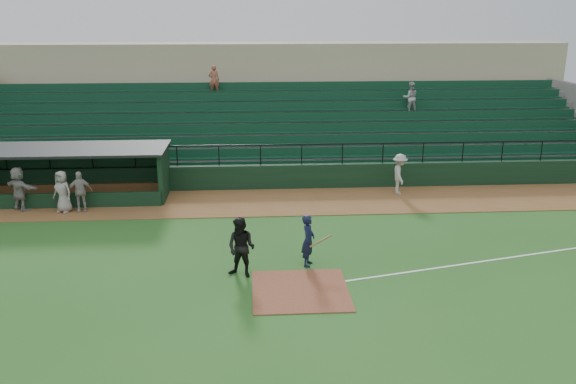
{
  "coord_description": "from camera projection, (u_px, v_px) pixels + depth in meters",
  "views": [
    {
      "loc": [
        -1.47,
        -17.79,
        8.4
      ],
      "look_at": [
        0.0,
        5.0,
        1.4
      ],
      "focal_mm": 37.05,
      "sensor_mm": 36.0,
      "label": 1
    }
  ],
  "objects": [
    {
      "name": "stadium_structure",
      "position": [
        275.0,
        120.0,
        34.55
      ],
      "size": [
        38.0,
        13.08,
        6.4
      ],
      "color": "black",
      "rests_on": "ground"
    },
    {
      "name": "dugout_player_b",
      "position": [
        62.0,
        191.0,
        25.52
      ],
      "size": [
        1.05,
        0.91,
        1.82
      ],
      "primitive_type": "imported",
      "rotation": [
        0.0,
        0.0,
        -0.44
      ],
      "color": "gray",
      "rests_on": "warning_track"
    },
    {
      "name": "umpire",
      "position": [
        241.0,
        248.0,
        19.31
      ],
      "size": [
        1.21,
        1.11,
        2.02
      ],
      "primitive_type": "imported",
      "rotation": [
        0.0,
        0.0,
        -0.44
      ],
      "color": "black",
      "rests_on": "ground"
    },
    {
      "name": "warning_track",
      "position": [
        284.0,
        202.0,
        27.15
      ],
      "size": [
        40.0,
        4.0,
        0.03
      ],
      "primitive_type": "cube",
      "color": "brown",
      "rests_on": "ground"
    },
    {
      "name": "foul_line",
      "position": [
        518.0,
        256.0,
        21.16
      ],
      "size": [
        17.49,
        4.44,
        0.01
      ],
      "primitive_type": "cube",
      "rotation": [
        0.0,
        0.0,
        0.24
      ],
      "color": "white",
      "rests_on": "ground"
    },
    {
      "name": "dugout",
      "position": [
        73.0,
        169.0,
        27.65
      ],
      "size": [
        8.9,
        3.2,
        2.42
      ],
      "color": "black",
      "rests_on": "ground"
    },
    {
      "name": "batter_at_plate",
      "position": [
        308.0,
        240.0,
        20.19
      ],
      "size": [
        1.1,
        0.76,
        1.81
      ],
      "color": "black",
      "rests_on": "ground"
    },
    {
      "name": "ground",
      "position": [
        298.0,
        277.0,
        19.53
      ],
      "size": [
        90.0,
        90.0,
        0.0
      ],
      "primitive_type": "plane",
      "color": "#21531B",
      "rests_on": "ground"
    },
    {
      "name": "dugout_player_c",
      "position": [
        19.0,
        189.0,
        25.71
      ],
      "size": [
        1.83,
        1.43,
        1.94
      ],
      "primitive_type": "imported",
      "rotation": [
        0.0,
        0.0,
        2.59
      ],
      "color": "gray",
      "rests_on": "warning_track"
    },
    {
      "name": "dugout_player_a",
      "position": [
        80.0,
        191.0,
        25.62
      ],
      "size": [
        1.12,
        0.67,
        1.78
      ],
      "primitive_type": "imported",
      "rotation": [
        0.0,
        0.0,
        0.24
      ],
      "color": "#AAA49F",
      "rests_on": "warning_track"
    },
    {
      "name": "runner",
      "position": [
        400.0,
        174.0,
        28.09
      ],
      "size": [
        0.83,
        1.3,
        1.91
      ],
      "primitive_type": "imported",
      "rotation": [
        0.0,
        0.0,
        1.47
      ],
      "color": "#ADA7A2",
      "rests_on": "warning_track"
    },
    {
      "name": "home_plate_dirt",
      "position": [
        300.0,
        290.0,
        18.57
      ],
      "size": [
        3.0,
        3.0,
        0.03
      ],
      "primitive_type": "cube",
      "color": "brown",
      "rests_on": "ground"
    }
  ]
}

